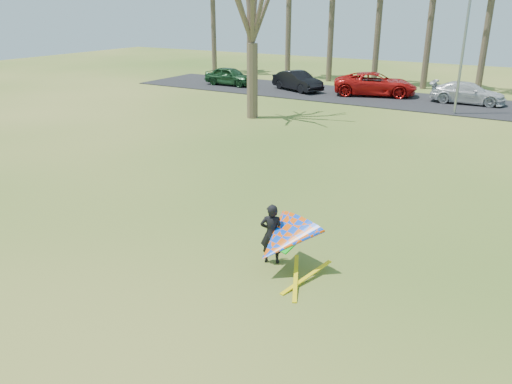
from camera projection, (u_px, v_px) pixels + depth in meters
The scene contains 8 objects.
ground at pixel (218, 253), 13.37m from camera, with size 100.00×100.00×0.00m, color #245913.
parking_strip at pixel (431, 103), 33.44m from camera, with size 46.00×7.00×0.06m, color black.
streetlight at pixel (468, 37), 28.42m from camera, with size 2.28×0.18×8.00m.
car_0 at pixel (230, 76), 40.26m from camera, with size 1.70×4.23×1.44m, color #183C1E.
car_1 at pixel (297, 81), 37.73m from camera, with size 1.54×4.40×1.45m, color black.
car_2 at pixel (375, 84), 35.74m from camera, with size 2.68×5.80×1.61m, color #B2110E.
car_3 at pixel (468, 93), 32.88m from camera, with size 1.92×4.71×1.37m, color silver.
kite_flyer at pixel (282, 239), 12.23m from camera, with size 2.13×2.39×2.02m.
Camera 1 is at (6.99, -9.71, 6.26)m, focal length 35.00 mm.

